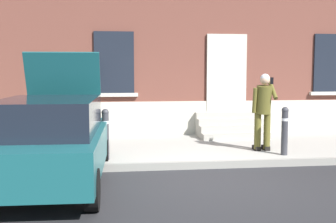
# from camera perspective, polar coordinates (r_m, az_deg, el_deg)

# --- Properties ---
(ground_plane) EXTENTS (80.00, 80.00, 0.00)m
(ground_plane) POSITION_cam_1_polar(r_m,az_deg,el_deg) (7.58, 5.65, -9.42)
(ground_plane) COLOR #232326
(sidewalk) EXTENTS (24.00, 3.60, 0.15)m
(sidewalk) POSITION_cam_1_polar(r_m,az_deg,el_deg) (10.24, 2.14, -5.04)
(sidewalk) COLOR #99968E
(sidewalk) RESTS_ON ground
(curb_edge) EXTENTS (24.00, 0.12, 0.15)m
(curb_edge) POSITION_cam_1_polar(r_m,az_deg,el_deg) (8.45, 4.22, -7.32)
(curb_edge) COLOR gray
(curb_edge) RESTS_ON ground
(building_facade) EXTENTS (24.00, 1.52, 7.50)m
(building_facade) POSITION_cam_1_polar(r_m,az_deg,el_deg) (12.66, 0.32, 13.58)
(building_facade) COLOR brown
(building_facade) RESTS_ON ground
(entrance_stoop) EXTENTS (1.84, 1.28, 0.64)m
(entrance_stoop) POSITION_cam_1_polar(r_m,az_deg,el_deg) (11.80, 8.47, -2.15)
(entrance_stoop) COLOR #9E998E
(entrance_stoop) RESTS_ON sidewalk
(hatchback_car_teal) EXTENTS (1.90, 4.12, 2.34)m
(hatchback_car_teal) POSITION_cam_1_polar(r_m,az_deg,el_deg) (7.34, -15.71, -3.70)
(hatchback_car_teal) COLOR #165156
(hatchback_car_teal) RESTS_ON ground
(bollard_near_person) EXTENTS (0.15, 0.15, 1.04)m
(bollard_near_person) POSITION_cam_1_polar(r_m,az_deg,el_deg) (9.30, 15.68, -2.33)
(bollard_near_person) COLOR #333338
(bollard_near_person) RESTS_ON sidewalk
(bollard_far_left) EXTENTS (0.15, 0.15, 1.04)m
(bollard_far_left) POSITION_cam_1_polar(r_m,az_deg,el_deg) (8.58, -8.55, -2.84)
(bollard_far_left) COLOR #333338
(bollard_far_left) RESTS_ON sidewalk
(person_on_phone) EXTENTS (0.51, 0.49, 1.75)m
(person_on_phone) POSITION_cam_1_polar(r_m,az_deg,el_deg) (9.61, 12.92, 0.60)
(person_on_phone) COLOR #514C1E
(person_on_phone) RESTS_ON sidewalk
(planter_olive) EXTENTS (0.44, 0.44, 0.86)m
(planter_olive) POSITION_cam_1_polar(r_m,az_deg,el_deg) (11.36, -17.05, -1.53)
(planter_olive) COLOR #606B38
(planter_olive) RESTS_ON sidewalk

